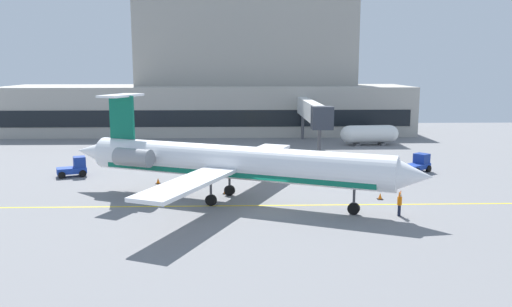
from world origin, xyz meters
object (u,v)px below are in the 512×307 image
Objects in this scene: pushback_tractor at (74,168)px; fuel_tank at (369,134)px; baggage_tug at (263,158)px; belt_loader at (418,164)px; regional_jet at (229,162)px; marshaller at (400,203)px.

pushback_tractor is 40.01m from fuel_tank.
baggage_tug is 1.24× the size of pushback_tractor.
regional_jet is at bearing -149.82° from belt_loader.
pushback_tractor is at bearing 146.94° from regional_jet.
belt_loader is at bearing 1.82° from pushback_tractor.
regional_jet reaches higher than marshaller.
fuel_tank is (-0.61, 18.57, 0.69)m from belt_loader.
pushback_tractor is (-19.21, -4.89, -0.06)m from baggage_tug.
baggage_tug is 1.18× the size of belt_loader.
fuel_tank is 4.41× the size of marshaller.
belt_loader reaches higher than marshaller.
regional_jet is 8.91× the size of belt_loader.
marshaller is (9.32, -19.76, 0.00)m from baggage_tug.
belt_loader is 17.42m from marshaller.
regional_jet reaches higher than fuel_tank.
baggage_tug is at bearing 14.28° from pushback_tractor.
belt_loader is (35.43, 1.12, -0.03)m from pushback_tractor.
marshaller is (-6.90, -15.99, 0.09)m from belt_loader.
belt_loader is 18.60m from fuel_tank.
fuel_tank reaches higher than belt_loader.
baggage_tug is (3.40, 15.18, -2.33)m from regional_jet.
regional_jet is at bearing 160.19° from marshaller.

